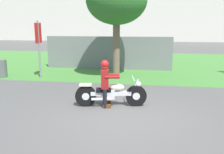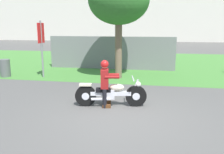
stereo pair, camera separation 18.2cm
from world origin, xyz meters
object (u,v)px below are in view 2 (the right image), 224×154
tree_roadside (119,1)px  sign_banner (41,40)px  motorcycle_lead (111,94)px  trash_can (5,68)px  rider_lead (105,80)px

tree_roadside → sign_banner: 3.92m
motorcycle_lead → trash_can: motorcycle_lead is taller
motorcycle_lead → rider_lead: size_ratio=1.52×
trash_can → sign_banner: bearing=6.2°
rider_lead → tree_roadside: (-0.24, 4.05, 2.63)m
tree_roadside → sign_banner: bearing=-171.7°
tree_roadside → rider_lead: bearing=-86.6°
motorcycle_lead → rider_lead: (-0.17, -0.03, 0.43)m
rider_lead → sign_banner: (-3.72, 3.54, 0.91)m
sign_banner → tree_roadside: bearing=8.3°
motorcycle_lead → sign_banner: size_ratio=0.82×
motorcycle_lead → rider_lead: bearing=179.2°
trash_can → motorcycle_lead: bearing=-30.2°
motorcycle_lead → sign_banner: (-3.89, 3.52, 1.34)m
motorcycle_lead → tree_roadside: (-0.40, 4.03, 3.05)m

